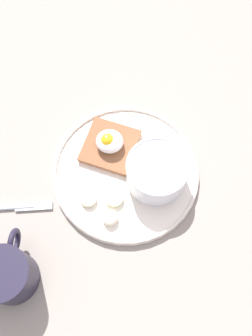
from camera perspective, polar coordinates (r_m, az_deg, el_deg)
ground_plane at (r=74.34cm, az=0.00°, el=-1.15°), size 120.00×120.00×2.00cm
plate at (r=72.66cm, az=0.00°, el=-0.65°), size 28.42×28.42×1.60cm
oatmeal_bowl at (r=69.14cm, az=4.68°, el=-0.66°), size 11.49×11.49×6.63cm
toast_slice at (r=73.91cm, az=-2.45°, el=3.37°), size 11.96×11.96×1.35cm
poached_egg at (r=71.89cm, az=-2.58°, el=4.11°), size 5.32×4.99×3.68cm
banana_slice_front at (r=70.11cm, az=-1.81°, el=-4.64°), size 4.66×4.67×1.26cm
banana_slice_left at (r=70.36cm, az=-5.77°, el=-4.71°), size 4.35×4.35×1.42cm
banana_slice_back at (r=68.95cm, az=-2.49°, el=-7.56°), size 3.71×3.83×1.81cm
coffee_mug at (r=67.37cm, az=-17.62°, el=-15.20°), size 9.10×12.50×8.62cm
knife at (r=73.65cm, az=-15.98°, el=-5.76°), size 12.34×3.34×0.80cm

